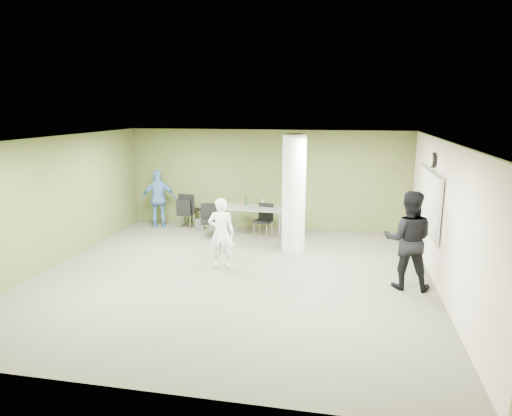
% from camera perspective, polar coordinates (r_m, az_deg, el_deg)
% --- Properties ---
extents(floor, '(8.00, 8.00, 0.00)m').
position_cam_1_polar(floor, '(9.51, -2.87, -8.50)').
color(floor, '#4C4E3D').
rests_on(floor, ground).
extents(ceiling, '(8.00, 8.00, 0.00)m').
position_cam_1_polar(ceiling, '(8.90, -3.06, 8.58)').
color(ceiling, white).
rests_on(ceiling, wall_back).
extents(wall_back, '(8.00, 2.80, 0.02)m').
position_cam_1_polar(wall_back, '(12.95, 1.36, 3.57)').
color(wall_back, '#515E2C').
rests_on(wall_back, floor).
extents(wall_left, '(0.02, 8.00, 2.80)m').
position_cam_1_polar(wall_left, '(10.79, -24.04, 0.68)').
color(wall_left, '#515E2C').
rests_on(wall_left, floor).
extents(wall_right_cream, '(0.02, 8.00, 2.80)m').
position_cam_1_polar(wall_right_cream, '(9.02, 22.51, -1.31)').
color(wall_right_cream, beige).
rests_on(wall_right_cream, floor).
extents(column, '(0.56, 0.56, 2.80)m').
position_cam_1_polar(column, '(10.86, 4.75, 1.81)').
color(column, silver).
rests_on(column, floor).
extents(whiteboard, '(0.05, 2.30, 1.30)m').
position_cam_1_polar(whiteboard, '(10.14, 20.85, 0.84)').
color(whiteboard, silver).
rests_on(whiteboard, wall_right_cream).
extents(wall_clock, '(0.06, 0.32, 0.32)m').
position_cam_1_polar(wall_clock, '(10.02, 21.23, 5.60)').
color(wall_clock, black).
rests_on(wall_clock, wall_right_cream).
extents(folding_table, '(1.68, 0.81, 1.03)m').
position_cam_1_polar(folding_table, '(12.24, -0.18, -0.12)').
color(folding_table, gray).
rests_on(folding_table, floor).
extents(wastebasket, '(0.26, 0.26, 0.30)m').
position_cam_1_polar(wastebasket, '(13.04, -7.09, -2.07)').
color(wastebasket, '#4C4C4C').
rests_on(wastebasket, floor).
extents(chair_back_left, '(0.44, 0.44, 0.87)m').
position_cam_1_polar(chair_back_left, '(13.14, -8.86, -0.41)').
color(chair_back_left, black).
rests_on(chair_back_left, floor).
extents(chair_back_right, '(0.55, 0.55, 1.01)m').
position_cam_1_polar(chair_back_right, '(13.24, -8.43, 0.06)').
color(chair_back_right, black).
rests_on(chair_back_right, floor).
extents(chair_table_left, '(0.57, 0.57, 0.90)m').
position_cam_1_polar(chair_table_left, '(12.20, -5.89, -1.24)').
color(chair_table_left, black).
rests_on(chair_table_left, floor).
extents(chair_table_right, '(0.53, 0.53, 0.89)m').
position_cam_1_polar(chair_table_right, '(12.21, 1.03, -1.20)').
color(chair_table_right, black).
rests_on(chair_table_right, floor).
extents(woman_white, '(0.60, 0.43, 1.54)m').
position_cam_1_polar(woman_white, '(9.81, -4.36, -3.13)').
color(woman_white, white).
rests_on(woman_white, floor).
extents(man_black, '(0.98, 0.80, 1.90)m').
position_cam_1_polar(man_black, '(9.10, 18.48, -3.82)').
color(man_black, black).
rests_on(man_black, floor).
extents(man_blue, '(1.06, 0.76, 1.68)m').
position_cam_1_polar(man_blue, '(13.34, -12.05, 1.11)').
color(man_blue, '#4678AF').
rests_on(man_blue, floor).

